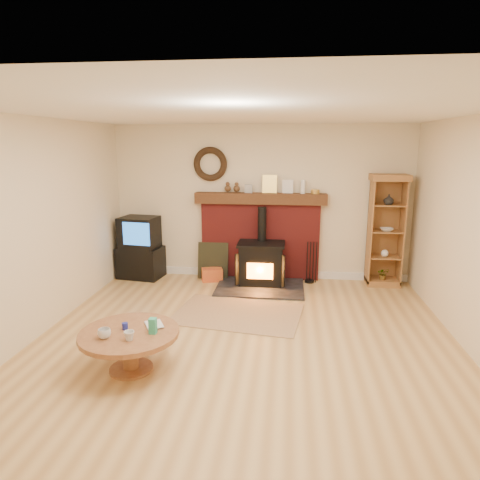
# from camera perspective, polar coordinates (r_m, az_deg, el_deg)

# --- Properties ---
(ground) EXTENTS (5.50, 5.50, 0.00)m
(ground) POSITION_cam_1_polar(r_m,az_deg,el_deg) (5.03, 0.46, -14.27)
(ground) COLOR tan
(ground) RESTS_ON ground
(room_shell) EXTENTS (5.02, 5.52, 2.61)m
(room_shell) POSITION_cam_1_polar(r_m,az_deg,el_deg) (4.62, 0.40, 5.64)
(room_shell) COLOR beige
(room_shell) RESTS_ON ground
(chimney_breast) EXTENTS (2.20, 0.22, 1.78)m
(chimney_breast) POSITION_cam_1_polar(r_m,az_deg,el_deg) (7.30, 2.71, 0.99)
(chimney_breast) COLOR maroon
(chimney_breast) RESTS_ON ground
(wood_stove) EXTENTS (1.40, 1.00, 1.27)m
(wood_stove) POSITION_cam_1_polar(r_m,az_deg,el_deg) (7.02, 2.81, -3.33)
(wood_stove) COLOR black
(wood_stove) RESTS_ON ground
(area_rug) EXTENTS (1.84, 1.39, 0.01)m
(area_rug) POSITION_cam_1_polar(r_m,az_deg,el_deg) (5.95, -0.28, -9.80)
(area_rug) COLOR brown
(area_rug) RESTS_ON ground
(tv_unit) EXTENTS (0.79, 0.60, 1.07)m
(tv_unit) POSITION_cam_1_polar(r_m,az_deg,el_deg) (7.59, -13.17, -1.13)
(tv_unit) COLOR black
(tv_unit) RESTS_ON ground
(curio_cabinet) EXTENTS (0.58, 0.42, 1.81)m
(curio_cabinet) POSITION_cam_1_polar(r_m,az_deg,el_deg) (7.32, 18.82, 1.22)
(curio_cabinet) COLOR olive
(curio_cabinet) RESTS_ON ground
(firelog_box) EXTENTS (0.39, 0.30, 0.21)m
(firelog_box) POSITION_cam_1_polar(r_m,az_deg,el_deg) (7.31, -3.73, -4.63)
(firelog_box) COLOR gold
(firelog_box) RESTS_ON ground
(leaning_painting) EXTENTS (0.52, 0.14, 0.62)m
(leaning_painting) POSITION_cam_1_polar(r_m,az_deg,el_deg) (7.39, -3.61, -2.76)
(leaning_painting) COLOR black
(leaning_painting) RESTS_ON ground
(fire_tools) EXTENTS (0.19, 0.16, 0.70)m
(fire_tools) POSITION_cam_1_polar(r_m,az_deg,el_deg) (7.29, 9.36, -4.42)
(fire_tools) COLOR black
(fire_tools) RESTS_ON ground
(coffee_table) EXTENTS (1.01, 1.01, 0.59)m
(coffee_table) POSITION_cam_1_polar(r_m,az_deg,el_deg) (4.59, -14.53, -12.64)
(coffee_table) COLOR brown
(coffee_table) RESTS_ON ground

